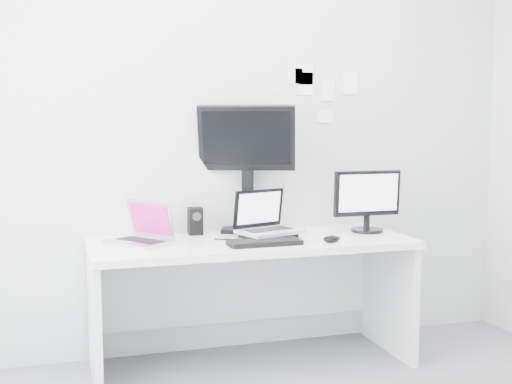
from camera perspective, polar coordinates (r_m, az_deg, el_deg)
back_wall at (r=4.02m, az=-1.81°, el=5.51°), size 3.60×0.00×3.60m
desk at (r=3.82m, az=-0.38°, el=-9.48°), size 1.80×0.70×0.73m
macbook at (r=3.63m, az=-10.07°, el=-2.55°), size 0.39×0.41×0.24m
speaker at (r=3.90m, az=-5.23°, el=-2.49°), size 0.10×0.10×0.16m
dell_laptop at (r=3.77m, az=1.19°, el=-1.87°), size 0.40×0.35×0.28m
rear_monitor at (r=3.96m, az=-0.77°, el=2.15°), size 0.61×0.40×0.78m
samsung_monitor at (r=4.02m, az=9.55°, el=-0.71°), size 0.42×0.19×0.38m
keyboard at (r=3.58m, az=0.76°, el=-4.36°), size 0.40×0.15×0.03m
mouse at (r=3.68m, az=6.51°, el=-4.00°), size 0.13×0.11×0.04m
wall_note_0 at (r=4.16m, az=4.28°, el=9.24°), size 0.10×0.00×0.14m
wall_note_1 at (r=4.21m, az=6.20°, el=8.64°), size 0.09×0.00×0.13m
wall_note_2 at (r=4.28m, az=8.08°, el=9.25°), size 0.10×0.00×0.14m
wall_note_3 at (r=4.20m, az=5.92°, el=6.46°), size 0.11×0.00×0.08m
wall_note_4 at (r=4.14m, az=3.37°, el=9.90°), size 0.10×0.00×0.09m
wall_note_5 at (r=4.16m, az=4.13°, el=10.02°), size 0.12×0.00×0.13m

